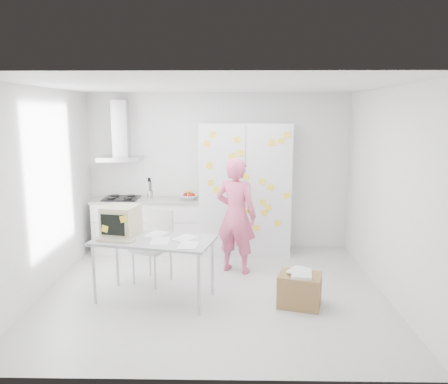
{
  "coord_description": "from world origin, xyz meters",
  "views": [
    {
      "loc": [
        0.24,
        -5.56,
        2.38
      ],
      "look_at": [
        0.12,
        0.63,
        1.24
      ],
      "focal_mm": 35.0,
      "sensor_mm": 36.0,
      "label": 1
    }
  ],
  "objects_px": {
    "desk": "(133,229)",
    "chair": "(155,241)",
    "person": "(236,215)",
    "cardboard_box": "(300,289)"
  },
  "relations": [
    {
      "from": "person",
      "to": "desk",
      "type": "bearing_deg",
      "value": 59.21
    },
    {
      "from": "chair",
      "to": "cardboard_box",
      "type": "relative_size",
      "value": 1.7
    },
    {
      "from": "desk",
      "to": "chair",
      "type": "bearing_deg",
      "value": 82.47
    },
    {
      "from": "desk",
      "to": "cardboard_box",
      "type": "relative_size",
      "value": 2.68
    },
    {
      "from": "desk",
      "to": "cardboard_box",
      "type": "height_order",
      "value": "desk"
    },
    {
      "from": "person",
      "to": "cardboard_box",
      "type": "relative_size",
      "value": 2.88
    },
    {
      "from": "desk",
      "to": "chair",
      "type": "xyz_separation_m",
      "value": [
        0.19,
        0.53,
        -0.32
      ]
    },
    {
      "from": "person",
      "to": "cardboard_box",
      "type": "xyz_separation_m",
      "value": [
        0.78,
        -1.19,
        -0.65
      ]
    },
    {
      "from": "person",
      "to": "chair",
      "type": "relative_size",
      "value": 1.69
    },
    {
      "from": "chair",
      "to": "person",
      "type": "bearing_deg",
      "value": 46.19
    }
  ]
}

